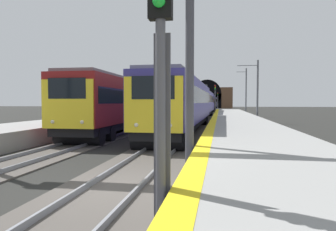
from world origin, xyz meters
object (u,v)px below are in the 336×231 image
(catenary_mast_far, at_px, (257,91))
(train_main_approaching, at_px, (205,102))
(catenary_mast_near, at_px, (246,92))
(railway_signal_mid, at_px, (215,97))
(railway_signal_far, at_px, (218,99))
(overhead_signal_gantry, at_px, (66,13))
(railway_signal_near, at_px, (161,70))
(train_adjacent_platform, at_px, (168,102))

(catenary_mast_far, bearing_deg, train_main_approaching, 19.89)
(train_main_approaching, relative_size, catenary_mast_near, 10.55)
(train_main_approaching, xyz_separation_m, railway_signal_mid, (0.33, -1.86, 1.00))
(railway_signal_far, distance_m, overhead_signal_gantry, 101.38)
(train_main_approaching, xyz_separation_m, railway_signal_near, (-50.64, -1.86, 0.53))
(overhead_signal_gantry, height_order, catenary_mast_far, catenary_mast_far)
(train_main_approaching, distance_m, railway_signal_far, 55.71)
(railway_signal_near, relative_size, railway_signal_mid, 0.85)
(train_main_approaching, height_order, train_adjacent_platform, train_main_approaching)
(catenary_mast_near, distance_m, catenary_mast_far, 15.95)
(catenary_mast_near, bearing_deg, catenary_mast_far, 179.90)
(train_adjacent_platform, bearing_deg, railway_signal_near, 8.70)
(overhead_signal_gantry, height_order, catenary_mast_near, catenary_mast_near)
(railway_signal_near, height_order, railway_signal_far, railway_signal_far)
(railway_signal_near, bearing_deg, catenary_mast_near, 173.81)
(train_main_approaching, height_order, railway_signal_far, railway_signal_far)
(railway_signal_mid, relative_size, catenary_mast_far, 0.78)
(railway_signal_far, bearing_deg, train_main_approaching, -1.92)
(train_adjacent_platform, height_order, railway_signal_near, railway_signal_near)
(overhead_signal_gantry, bearing_deg, railway_signal_far, -2.45)
(railway_signal_far, bearing_deg, catenary_mast_near, 4.97)
(train_main_approaching, relative_size, railway_signal_near, 17.91)
(overhead_signal_gantry, xyz_separation_m, catenary_mast_far, (26.35, -9.43, -1.72))
(railway_signal_far, relative_size, catenary_mast_far, 0.82)
(train_main_approaching, relative_size, railway_signal_far, 14.26)
(train_main_approaching, xyz_separation_m, catenary_mast_far, (-19.25, -6.97, 1.37))
(train_main_approaching, relative_size, railway_signal_mid, 15.17)
(overhead_signal_gantry, relative_size, catenary_mast_far, 1.23)
(catenary_mast_far, bearing_deg, railway_signal_mid, 14.61)
(train_adjacent_platform, distance_m, catenary_mast_far, 14.93)
(train_adjacent_platform, distance_m, railway_signal_far, 66.37)
(railway_signal_mid, bearing_deg, train_adjacent_platform, -32.47)
(catenary_mast_far, bearing_deg, catenary_mast_near, -0.10)
(overhead_signal_gantry, distance_m, catenary_mast_near, 43.36)
(train_main_approaching, distance_m, train_adjacent_platform, 11.46)
(train_adjacent_platform, bearing_deg, catenary_mast_near, 119.70)
(railway_signal_mid, relative_size, railway_signal_far, 0.94)
(train_main_approaching, distance_m, railway_signal_mid, 2.14)
(train_adjacent_platform, bearing_deg, railway_signal_mid, 146.68)
(overhead_signal_gantry, distance_m, catenary_mast_far, 28.04)
(railway_signal_mid, xyz_separation_m, catenary_mast_far, (-19.58, -5.11, 0.36))
(overhead_signal_gantry, xyz_separation_m, catenary_mast_near, (42.30, -9.46, -1.34))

